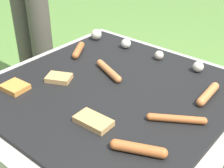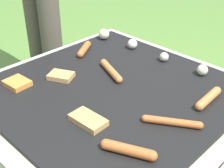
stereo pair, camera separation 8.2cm
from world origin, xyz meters
name	(u,v)px [view 1 (the left image)]	position (x,y,z in m)	size (l,w,h in m)	color
ground_plane	(112,167)	(0.00, 0.00, 0.00)	(14.00, 14.00, 0.00)	#567F38
grill	(112,131)	(0.00, 0.00, 0.21)	(0.97, 0.97, 0.42)	#B2AA9E
sausage_front_center	(138,149)	(0.28, -0.22, 0.43)	(0.16, 0.09, 0.03)	#B7602D
sausage_front_right	(109,71)	(-0.09, 0.08, 0.43)	(0.18, 0.09, 0.03)	#C6753D
sausage_front_left	(177,119)	(0.29, -0.02, 0.43)	(0.17, 0.12, 0.02)	#B7602D
sausage_mid_left	(208,94)	(0.31, 0.18, 0.43)	(0.04, 0.16, 0.03)	#C6753D
sausage_back_right	(78,50)	(-0.33, 0.14, 0.43)	(0.10, 0.13, 0.03)	#B7602D
bread_slice_right	(15,87)	(-0.28, -0.24, 0.43)	(0.10, 0.08, 0.02)	#D18438
bread_slice_center	(93,121)	(0.09, -0.21, 0.43)	(0.13, 0.07, 0.02)	tan
bread_slice_left	(59,78)	(-0.20, -0.09, 0.43)	(0.12, 0.11, 0.02)	tan
mushroom_row	(157,54)	(-0.01, 0.33, 0.44)	(0.79, 0.07, 0.05)	beige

